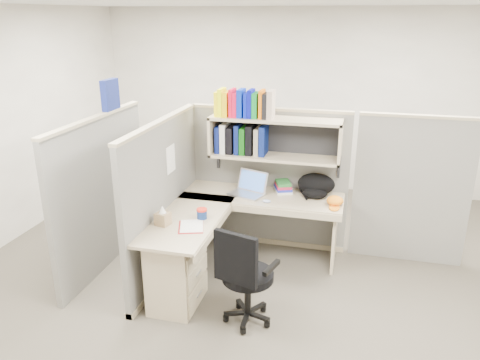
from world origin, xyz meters
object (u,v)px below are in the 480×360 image
(laptop, at_px, (247,184))
(snack_canister, at_px, (202,213))
(task_chair, at_px, (245,290))
(backpack, at_px, (316,186))
(desk, at_px, (202,251))

(laptop, height_order, snack_canister, laptop)
(snack_canister, distance_m, task_chair, 0.88)
(backpack, relative_size, snack_canister, 3.92)
(desk, xyz_separation_m, laptop, (0.24, 0.82, 0.42))
(laptop, relative_size, task_chair, 0.38)
(laptop, xyz_separation_m, snack_canister, (-0.27, -0.71, -0.08))
(desk, height_order, backpack, backpack)
(desk, bearing_deg, backpack, 45.45)
(laptop, bearing_deg, snack_canister, -90.98)
(backpack, distance_m, task_chair, 1.53)
(backpack, xyz_separation_m, snack_canister, (-0.99, -0.87, -0.07))
(snack_canister, bearing_deg, backpack, 41.15)
(laptop, distance_m, task_chair, 1.36)
(task_chair, bearing_deg, desk, 143.34)
(backpack, xyz_separation_m, task_chair, (-0.44, -1.38, -0.51))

